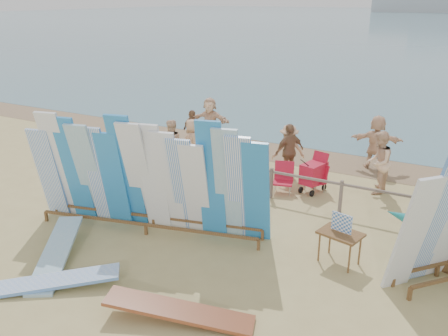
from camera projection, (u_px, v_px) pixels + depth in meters
The scene contains 19 objects.
ground at pixel (221, 243), 11.15m from camera, with size 160.00×160.00×0.00m, color tan.
wet_sand_strip at pixel (317, 157), 17.10m from camera, with size 40.00×2.60×0.01m, color #816648.
fence at pixel (271, 177), 13.42m from camera, with size 12.08×0.08×0.90m.
main_surfboard_rack at pixel (147, 180), 11.28m from camera, with size 5.96×2.02×2.98m.
vendor_table at pixel (339, 247), 10.19m from camera, with size 1.00×0.81×1.17m.
flat_board_a at pixel (58, 261), 10.36m from camera, with size 0.56×2.70×0.07m, color #7EB1C9.
flat_board_e at pixel (51, 287), 9.44m from camera, with size 0.56×2.70×0.07m, color white.
flat_board_c at pixel (180, 320), 8.49m from camera, with size 0.56×2.70×0.07m, color brown.
beach_chair_left at pixel (316, 184), 14.01m from camera, with size 0.72×0.73×0.82m.
beach_chair_right at pixel (283, 184), 13.92m from camera, with size 0.70×0.72×0.90m.
stroller at pixel (313, 177), 13.91m from camera, with size 0.78×0.96×1.16m.
beachgoer_11 at pixel (210, 121), 18.28m from camera, with size 1.70×0.55×1.83m, color beige.
beachgoer_4 at pixel (289, 151), 14.90m from camera, with size 1.03×0.44×1.75m, color #8C6042.
beachgoer_8 at pixel (378, 162), 13.71m from camera, with size 0.90×0.43×1.86m, color beige.
beachgoer_2 at pixel (171, 145), 15.55m from camera, with size 0.83×0.40×1.70m, color beige.
beachgoer_3 at pixel (289, 150), 15.13m from camera, with size 1.07×0.44×1.66m, color tan.
beachgoer_0 at pixel (192, 142), 16.07m from camera, with size 0.78×0.37×1.59m, color tan.
beachgoer_extra_1 at pixel (192, 131), 17.46m from camera, with size 0.92×0.40×1.56m, color #8C6042.
beachgoer_5 at pixel (376, 142), 15.70m from camera, with size 1.69×0.55×1.82m, color beige.
Camera 1 is at (4.78, -8.65, 5.46)m, focal length 38.00 mm.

